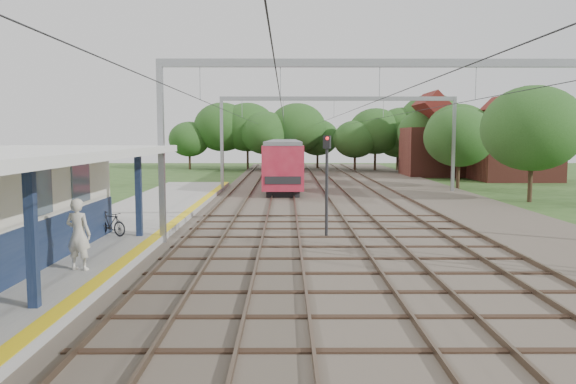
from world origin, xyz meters
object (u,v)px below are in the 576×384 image
object	(u,v)px
train	(284,158)
signal_post	(327,175)
person	(78,234)
bicycle	(110,224)

from	to	relation	value
train	signal_post	distance (m)	30.96
person	bicycle	bearing A→B (deg)	-68.23
bicycle	person	bearing A→B (deg)	-142.15
person	bicycle	distance (m)	5.57
person	train	distance (m)	38.15
person	train	world-z (taller)	train
bicycle	train	bearing A→B (deg)	17.94
train	signal_post	bearing A→B (deg)	-86.57
bicycle	signal_post	xyz separation A→B (m)	(8.36, 1.34, 1.77)
person	train	xyz separation A→B (m)	(5.69, 37.71, 0.68)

